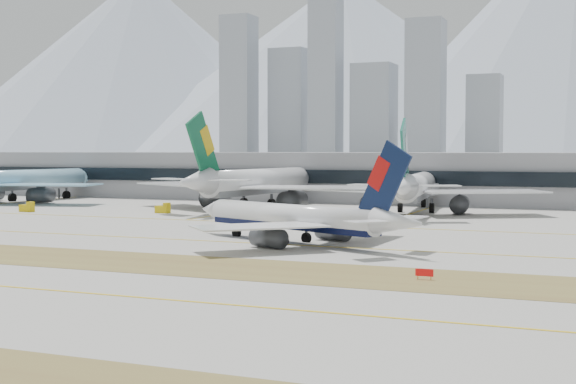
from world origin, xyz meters
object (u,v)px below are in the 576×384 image
at_px(taxiing_airliner, 299,219).
at_px(widebody_cathay, 416,188).
at_px(widebody_korean, 18,182).
at_px(widebody_eva, 255,184).
at_px(terminal, 395,177).

distance_m(taxiing_airliner, widebody_cathay, 73.31).
bearing_deg(widebody_korean, widebody_eva, -81.53).
bearing_deg(terminal, widebody_eva, -119.22).
bearing_deg(terminal, widebody_cathay, -69.15).
bearing_deg(widebody_korean, taxiing_airliner, -113.03).
height_order(widebody_korean, terminal, widebody_korean).
height_order(widebody_eva, widebody_cathay, widebody_eva).
xyz_separation_m(widebody_korean, widebody_eva, (78.27, 1.73, 0.60)).
distance_m(widebody_korean, widebody_eva, 78.29).
relative_size(widebody_eva, widebody_cathay, 1.10).
xyz_separation_m(taxiing_airliner, widebody_eva, (-40.41, 70.89, 2.55)).
distance_m(widebody_korean, terminal, 115.22).
distance_m(widebody_cathay, terminal, 47.64).
bearing_deg(widebody_cathay, terminal, 13.94).
height_order(widebody_korean, widebody_eva, widebody_eva).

